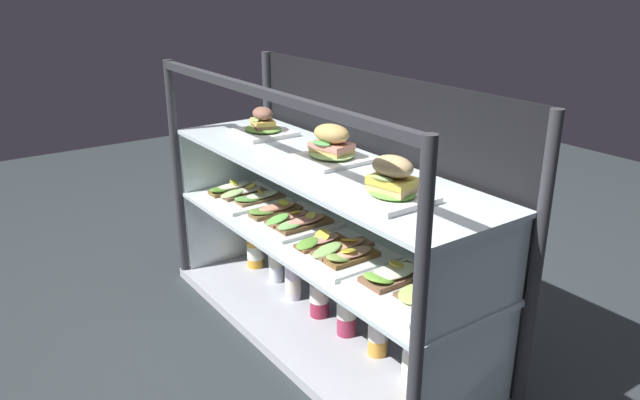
% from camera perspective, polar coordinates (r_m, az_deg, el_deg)
% --- Properties ---
extents(ground_plane, '(6.00, 6.00, 0.02)m').
position_cam_1_polar(ground_plane, '(2.26, 0.00, -12.46)').
color(ground_plane, '#292F32').
rests_on(ground_plane, ground).
extents(case_base_deck, '(1.41, 0.46, 0.04)m').
position_cam_1_polar(case_base_deck, '(2.24, 0.00, -11.85)').
color(case_base_deck, '#B2B4BD').
rests_on(case_base_deck, ground).
extents(case_frame, '(1.41, 0.46, 0.91)m').
position_cam_1_polar(case_frame, '(2.10, 2.83, 0.35)').
color(case_frame, '#333338').
rests_on(case_frame, ground).
extents(riser_lower_tier, '(1.34, 0.39, 0.33)m').
position_cam_1_polar(riser_lower_tier, '(2.15, 0.00, -7.72)').
color(riser_lower_tier, silver).
rests_on(riser_lower_tier, case_base_deck).
extents(shelf_lower_glass, '(1.36, 0.41, 0.01)m').
position_cam_1_polar(shelf_lower_glass, '(2.08, 0.00, -3.54)').
color(shelf_lower_glass, silver).
rests_on(shelf_lower_glass, riser_lower_tier).
extents(riser_upper_tier, '(1.34, 0.39, 0.24)m').
position_cam_1_polar(riser_upper_tier, '(2.03, 0.00, -0.19)').
color(riser_upper_tier, silver).
rests_on(riser_upper_tier, shelf_lower_glass).
extents(shelf_upper_glass, '(1.36, 0.41, 0.01)m').
position_cam_1_polar(shelf_upper_glass, '(1.98, 0.00, 3.31)').
color(shelf_upper_glass, silver).
rests_on(shelf_upper_glass, riser_upper_tier).
extents(plated_roll_sandwich_far_right, '(0.20, 0.20, 0.10)m').
position_cam_1_polar(plated_roll_sandwich_far_right, '(2.33, -5.30, 6.83)').
color(plated_roll_sandwich_far_right, white).
rests_on(plated_roll_sandwich_far_right, shelf_upper_glass).
extents(plated_roll_sandwich_mid_right, '(0.21, 0.21, 0.12)m').
position_cam_1_polar(plated_roll_sandwich_mid_right, '(1.99, 1.06, 4.90)').
color(plated_roll_sandwich_mid_right, white).
rests_on(plated_roll_sandwich_mid_right, shelf_upper_glass).
extents(plated_roll_sandwich_far_left, '(0.19, 0.19, 0.13)m').
position_cam_1_polar(plated_roll_sandwich_far_left, '(1.64, 6.66, 1.44)').
color(plated_roll_sandwich_far_left, white).
rests_on(plated_roll_sandwich_far_left, shelf_upper_glass).
extents(open_sandwich_tray_mid_right, '(0.28, 0.26, 0.06)m').
position_cam_1_polar(open_sandwich_tray_mid_right, '(2.42, -7.07, 0.49)').
color(open_sandwich_tray_mid_right, white).
rests_on(open_sandwich_tray_mid_right, shelf_lower_glass).
extents(open_sandwich_tray_center, '(0.28, 0.26, 0.06)m').
position_cam_1_polar(open_sandwich_tray_center, '(2.17, -2.83, -1.72)').
color(open_sandwich_tray_center, white).
rests_on(open_sandwich_tray_center, shelf_lower_glass).
extents(open_sandwich_tray_right_of_center, '(0.28, 0.26, 0.06)m').
position_cam_1_polar(open_sandwich_tray_right_of_center, '(1.92, 1.79, -4.77)').
color(open_sandwich_tray_right_of_center, white).
rests_on(open_sandwich_tray_right_of_center, shelf_lower_glass).
extents(open_sandwich_tray_near_right_corner, '(0.28, 0.26, 0.06)m').
position_cam_1_polar(open_sandwich_tray_near_right_corner, '(1.73, 8.09, -7.87)').
color(open_sandwich_tray_near_right_corner, white).
rests_on(open_sandwich_tray_near_right_corner, shelf_lower_glass).
extents(juice_bottle_near_post, '(0.07, 0.07, 0.22)m').
position_cam_1_polar(juice_bottle_near_post, '(2.62, -6.02, -4.45)').
color(juice_bottle_near_post, gold).
rests_on(juice_bottle_near_post, case_base_deck).
extents(juice_bottle_back_right, '(0.06, 0.06, 0.24)m').
position_cam_1_polar(juice_bottle_back_right, '(2.48, -4.11, -5.24)').
color(juice_bottle_back_right, white).
rests_on(juice_bottle_back_right, case_base_deck).
extents(juice_bottle_back_center, '(0.06, 0.06, 0.21)m').
position_cam_1_polar(juice_bottle_back_center, '(2.36, -2.51, -7.31)').
color(juice_bottle_back_center, white).
rests_on(juice_bottle_back_center, case_base_deck).
extents(juice_bottle_front_middle, '(0.07, 0.07, 0.24)m').
position_cam_1_polar(juice_bottle_front_middle, '(2.24, -0.05, -8.34)').
color(juice_bottle_front_middle, maroon).
rests_on(juice_bottle_front_middle, case_base_deck).
extents(juice_bottle_front_left_end, '(0.07, 0.07, 0.24)m').
position_cam_1_polar(juice_bottle_front_left_end, '(2.13, 2.50, -9.87)').
color(juice_bottle_front_left_end, '#952945').
rests_on(juice_bottle_front_left_end, case_base_deck).
extents(juice_bottle_back_left, '(0.07, 0.07, 0.23)m').
position_cam_1_polar(juice_bottle_back_left, '(2.04, 5.40, -11.75)').
color(juice_bottle_back_left, gold).
rests_on(juice_bottle_back_left, case_base_deck).
extents(juice_bottle_front_fourth, '(0.07, 0.07, 0.22)m').
position_cam_1_polar(juice_bottle_front_fourth, '(1.95, 8.65, -14.04)').
color(juice_bottle_front_fourth, white).
rests_on(juice_bottle_front_fourth, case_base_deck).
extents(orange_fruit_near_left_post, '(0.07, 0.07, 0.07)m').
position_cam_1_polar(orange_fruit_near_left_post, '(1.90, 9.35, -16.82)').
color(orange_fruit_near_left_post, orange).
rests_on(orange_fruit_near_left_post, case_base_deck).
extents(orange_fruit_rolled_forward, '(0.08, 0.08, 0.08)m').
position_cam_1_polar(orange_fruit_rolled_forward, '(1.89, 12.94, -17.11)').
color(orange_fruit_rolled_forward, orange).
rests_on(orange_fruit_rolled_forward, case_base_deck).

